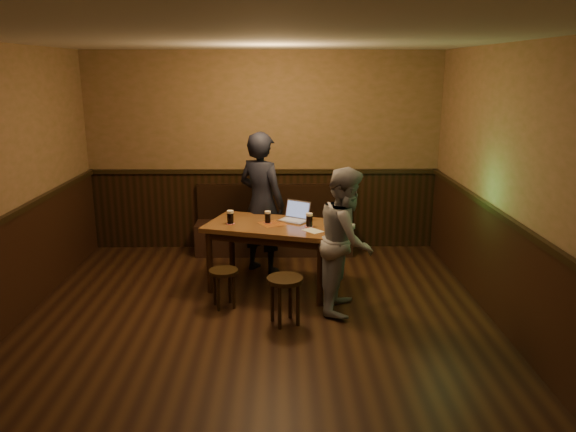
{
  "coord_description": "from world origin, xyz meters",
  "views": [
    {
      "loc": [
        0.26,
        -4.94,
        2.55
      ],
      "look_at": [
        0.33,
        1.25,
        0.92
      ],
      "focal_mm": 35.0,
      "sensor_mm": 36.0,
      "label": 1
    }
  ],
  "objects_px": {
    "pint_mid": "(268,217)",
    "pint_right": "(309,220)",
    "pub_table": "(272,232)",
    "stool_left": "(224,277)",
    "person_grey": "(346,240)",
    "pint_left": "(230,217)",
    "person_suit": "(262,203)",
    "stool_right": "(285,287)",
    "bench": "(274,230)",
    "laptop": "(295,216)"
  },
  "relations": [
    {
      "from": "bench",
      "to": "pint_right",
      "type": "bearing_deg",
      "value": -74.38
    },
    {
      "from": "laptop",
      "to": "person_grey",
      "type": "xyz_separation_m",
      "value": [
        0.53,
        -0.75,
        -0.07
      ]
    },
    {
      "from": "pub_table",
      "to": "stool_right",
      "type": "bearing_deg",
      "value": -64.53
    },
    {
      "from": "bench",
      "to": "stool_right",
      "type": "xyz_separation_m",
      "value": [
        0.14,
        -2.36,
        0.09
      ]
    },
    {
      "from": "pint_left",
      "to": "person_suit",
      "type": "relative_size",
      "value": 0.09
    },
    {
      "from": "bench",
      "to": "stool_left",
      "type": "height_order",
      "value": "bench"
    },
    {
      "from": "stool_left",
      "to": "person_grey",
      "type": "distance_m",
      "value": 1.4
    },
    {
      "from": "pint_mid",
      "to": "pint_right",
      "type": "height_order",
      "value": "pint_right"
    },
    {
      "from": "bench",
      "to": "laptop",
      "type": "height_order",
      "value": "laptop"
    },
    {
      "from": "stool_left",
      "to": "stool_right",
      "type": "height_order",
      "value": "stool_right"
    },
    {
      "from": "pint_right",
      "to": "pub_table",
      "type": "bearing_deg",
      "value": 163.81
    },
    {
      "from": "person_suit",
      "to": "laptop",
      "type": "bearing_deg",
      "value": 167.41
    },
    {
      "from": "pint_left",
      "to": "pint_mid",
      "type": "relative_size",
      "value": 1.1
    },
    {
      "from": "pub_table",
      "to": "stool_left",
      "type": "relative_size",
      "value": 3.89
    },
    {
      "from": "stool_left",
      "to": "pint_right",
      "type": "bearing_deg",
      "value": 23.85
    },
    {
      "from": "stool_right",
      "to": "person_grey",
      "type": "bearing_deg",
      "value": 29.23
    },
    {
      "from": "pub_table",
      "to": "pint_right",
      "type": "relative_size",
      "value": 10.44
    },
    {
      "from": "pub_table",
      "to": "laptop",
      "type": "relative_size",
      "value": 4.08
    },
    {
      "from": "pub_table",
      "to": "stool_right",
      "type": "xyz_separation_m",
      "value": [
        0.14,
        -0.97,
        -0.29
      ]
    },
    {
      "from": "pint_left",
      "to": "person_grey",
      "type": "relative_size",
      "value": 0.1
    },
    {
      "from": "stool_left",
      "to": "pint_mid",
      "type": "relative_size",
      "value": 2.96
    },
    {
      "from": "pint_right",
      "to": "person_suit",
      "type": "xyz_separation_m",
      "value": [
        -0.57,
        0.72,
        0.03
      ]
    },
    {
      "from": "pint_mid",
      "to": "person_suit",
      "type": "relative_size",
      "value": 0.08
    },
    {
      "from": "stool_right",
      "to": "laptop",
      "type": "distance_m",
      "value": 1.21
    },
    {
      "from": "pint_mid",
      "to": "person_suit",
      "type": "height_order",
      "value": "person_suit"
    },
    {
      "from": "pub_table",
      "to": "person_grey",
      "type": "distance_m",
      "value": 1.0
    },
    {
      "from": "pint_left",
      "to": "person_grey",
      "type": "xyz_separation_m",
      "value": [
        1.29,
        -0.61,
        -0.1
      ]
    },
    {
      "from": "pub_table",
      "to": "person_suit",
      "type": "relative_size",
      "value": 0.93
    },
    {
      "from": "stool_left",
      "to": "person_grey",
      "type": "xyz_separation_m",
      "value": [
        1.32,
        -0.06,
        0.44
      ]
    },
    {
      "from": "stool_left",
      "to": "person_suit",
      "type": "xyz_separation_m",
      "value": [
        0.38,
        1.14,
        0.56
      ]
    },
    {
      "from": "person_grey",
      "to": "bench",
      "type": "bearing_deg",
      "value": 35.11
    },
    {
      "from": "laptop",
      "to": "person_grey",
      "type": "bearing_deg",
      "value": -22.15
    },
    {
      "from": "pint_mid",
      "to": "person_suit",
      "type": "bearing_deg",
      "value": 99.06
    },
    {
      "from": "pint_left",
      "to": "pint_mid",
      "type": "height_order",
      "value": "pint_left"
    },
    {
      "from": "pub_table",
      "to": "stool_left",
      "type": "xyz_separation_m",
      "value": [
        -0.53,
        -0.54,
        -0.35
      ]
    },
    {
      "from": "pint_left",
      "to": "person_suit",
      "type": "distance_m",
      "value": 0.68
    },
    {
      "from": "pint_left",
      "to": "pint_right",
      "type": "height_order",
      "value": "same"
    },
    {
      "from": "pub_table",
      "to": "laptop",
      "type": "bearing_deg",
      "value": 45.55
    },
    {
      "from": "stool_left",
      "to": "stool_right",
      "type": "distance_m",
      "value": 0.79
    },
    {
      "from": "pint_mid",
      "to": "person_grey",
      "type": "bearing_deg",
      "value": -36.96
    },
    {
      "from": "pint_left",
      "to": "person_suit",
      "type": "xyz_separation_m",
      "value": [
        0.34,
        0.59,
        0.03
      ]
    },
    {
      "from": "pint_right",
      "to": "person_grey",
      "type": "relative_size",
      "value": 0.1
    },
    {
      "from": "bench",
      "to": "stool_left",
      "type": "xyz_separation_m",
      "value": [
        -0.53,
        -1.93,
        0.03
      ]
    },
    {
      "from": "pint_right",
      "to": "person_suit",
      "type": "relative_size",
      "value": 0.09
    },
    {
      "from": "pint_mid",
      "to": "pint_right",
      "type": "xyz_separation_m",
      "value": [
        0.48,
        -0.16,
        0.01
      ]
    },
    {
      "from": "pint_mid",
      "to": "person_grey",
      "type": "xyz_separation_m",
      "value": [
        0.85,
        -0.64,
        -0.09
      ]
    },
    {
      "from": "pint_right",
      "to": "stool_left",
      "type": "bearing_deg",
      "value": -156.15
    },
    {
      "from": "stool_right",
      "to": "laptop",
      "type": "bearing_deg",
      "value": 83.42
    },
    {
      "from": "pub_table",
      "to": "person_grey",
      "type": "height_order",
      "value": "person_grey"
    },
    {
      "from": "stool_right",
      "to": "stool_left",
      "type": "bearing_deg",
      "value": 147.31
    }
  ]
}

